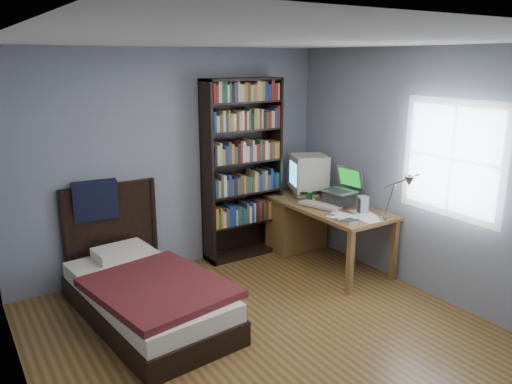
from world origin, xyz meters
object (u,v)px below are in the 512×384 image
at_px(desk, 303,220).
at_px(bookshelf, 243,170).
at_px(speaker, 363,205).
at_px(soda_can, 310,197).
at_px(laptop, 340,195).
at_px(keyboard, 321,205).
at_px(desk_lamp, 405,185).
at_px(bed, 143,290).
at_px(crt_monitor, 307,172).

height_order(desk, bookshelf, bookshelf).
height_order(speaker, soda_can, speaker).
height_order(laptop, keyboard, laptop).
relative_size(desk_lamp, bookshelf, 0.27).
bearing_deg(bed, laptop, -1.47).
xyz_separation_m(desk_lamp, bed, (-2.27, 1.09, -0.94)).
relative_size(crt_monitor, bookshelf, 0.27).
xyz_separation_m(speaker, bed, (-2.39, 0.43, -0.57)).
height_order(keyboard, bed, bed).
xyz_separation_m(crt_monitor, desk_lamp, (-0.07, -1.59, 0.18)).
xyz_separation_m(crt_monitor, keyboard, (-0.18, -0.50, -0.27)).
bearing_deg(speaker, keyboard, 137.42).
height_order(soda_can, bed, bed).
bearing_deg(speaker, desk, 116.38).
height_order(desk, speaker, speaker).
bearing_deg(soda_can, bookshelf, 135.84).
bearing_deg(desk, bed, -168.24).
xyz_separation_m(desk_lamp, soda_can, (-0.10, 1.32, -0.41)).
bearing_deg(desk, keyboard, -104.69).
bearing_deg(soda_can, bed, -173.88).
relative_size(desk, laptop, 3.64).
distance_m(desk, bed, 2.33).
xyz_separation_m(laptop, soda_can, (-0.20, 0.29, -0.06)).
distance_m(crt_monitor, laptop, 0.59).
xyz_separation_m(desk, speaker, (0.11, -0.90, 0.41)).
bearing_deg(desk_lamp, desk, 89.71).
height_order(crt_monitor, laptop, crt_monitor).
relative_size(desk, crt_monitor, 2.76).
relative_size(keyboard, bookshelf, 0.23).
bearing_deg(desk_lamp, bookshelf, 109.95).
bearing_deg(crt_monitor, soda_can, -121.88).
xyz_separation_m(desk, desk_lamp, (-0.01, -1.56, 0.79)).
distance_m(crt_monitor, keyboard, 0.60).
height_order(crt_monitor, bed, crt_monitor).
bearing_deg(bed, bookshelf, 26.69).
height_order(desk, laptop, laptop).
bearing_deg(speaker, soda_can, 127.77).
relative_size(soda_can, bookshelf, 0.06).
relative_size(laptop, speaker, 2.26).
bearing_deg(bookshelf, bed, -153.31).
distance_m(soda_can, bookshelf, 0.86).
bearing_deg(keyboard, speaker, -80.84).
xyz_separation_m(laptop, keyboard, (-0.22, 0.07, -0.10)).
bearing_deg(bed, keyboard, 0.20).
relative_size(bookshelf, bed, 1.04).
bearing_deg(desk_lamp, soda_can, 94.41).
bearing_deg(bookshelf, laptop, -47.54).
distance_m(desk, crt_monitor, 0.61).
bearing_deg(bed, desk, 11.76).
distance_m(desk, keyboard, 0.59).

